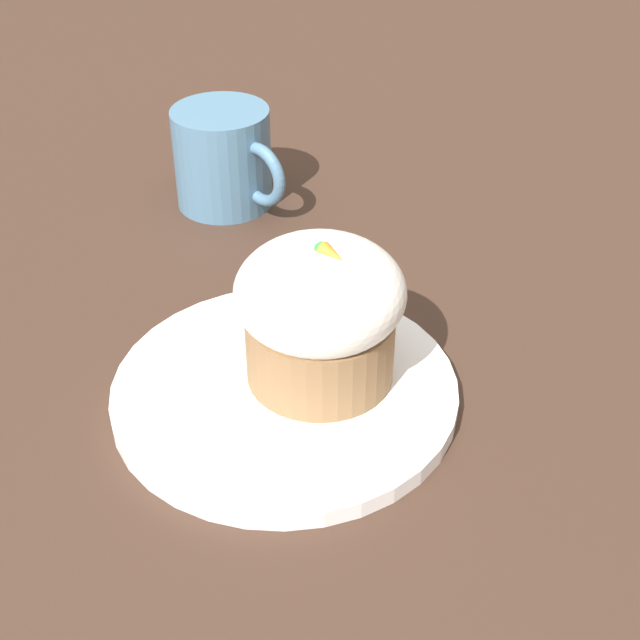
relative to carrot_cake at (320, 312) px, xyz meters
The scene contains 5 objects.
ground_plane 0.07m from the carrot_cake, 112.84° to the right, with size 4.00×4.00×0.00m, color #3D281E.
dessert_plate 0.06m from the carrot_cake, 112.84° to the right, with size 0.22×0.22×0.01m.
carrot_cake is the anchor object (origin of this frame).
spoon 0.05m from the carrot_cake, 110.00° to the right, with size 0.13×0.09×0.01m.
coffee_cup 0.26m from the carrot_cake, 151.40° to the left, with size 0.12×0.08×0.09m.
Camera 1 is at (0.31, -0.30, 0.38)m, focal length 50.00 mm.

